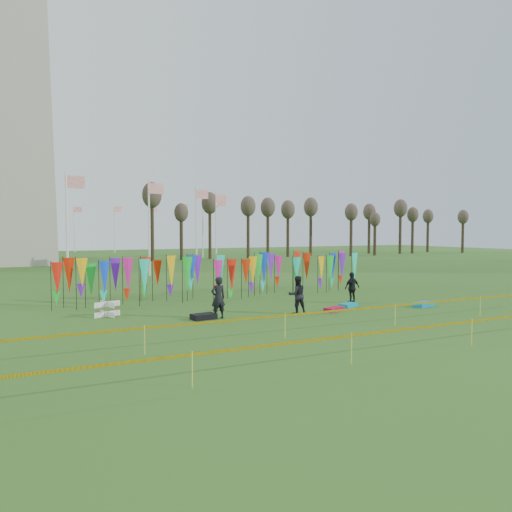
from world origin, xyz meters
name	(u,v)px	position (x,y,z in m)	size (l,w,h in m)	color
ground	(301,323)	(0.00, 0.00, 0.00)	(160.00, 160.00, 0.00)	#275217
banner_row	(227,272)	(0.28, 8.30, 1.49)	(18.64, 0.64, 2.37)	black
caution_tape_near	(329,313)	(-0.22, -2.28, 0.78)	(26.00, 0.02, 0.90)	yellow
caution_tape_far	(401,331)	(-0.22, -6.05, 0.78)	(26.00, 0.02, 0.90)	yellow
tree_line	(326,214)	(32.00, 44.00, 6.17)	(53.92, 1.92, 7.84)	#3B2E1D
box_kite	(107,309)	(-6.87, 5.03, 0.35)	(0.63, 0.63, 0.70)	red
person_left	(218,298)	(-2.67, 2.44, 0.91)	(0.66, 0.48, 1.81)	black
person_mid	(297,295)	(1.03, 1.97, 0.87)	(0.84, 0.52, 1.73)	black
person_right	(352,288)	(5.34, 3.49, 0.81)	(0.95, 0.54, 1.63)	black
kite_bag_turquoise	(348,305)	(4.28, 2.41, 0.10)	(1.05, 0.52, 0.21)	#0B94AC
kite_bag_red	(334,309)	(2.93, 1.74, 0.10)	(1.06, 0.49, 0.19)	#BB0C36
kite_bag_black	(204,316)	(-3.30, 2.57, 0.12)	(1.05, 0.61, 0.24)	black
kite_bag_teal	(424,304)	(7.75, 0.87, 0.11)	(1.18, 0.57, 0.23)	#0D84BC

